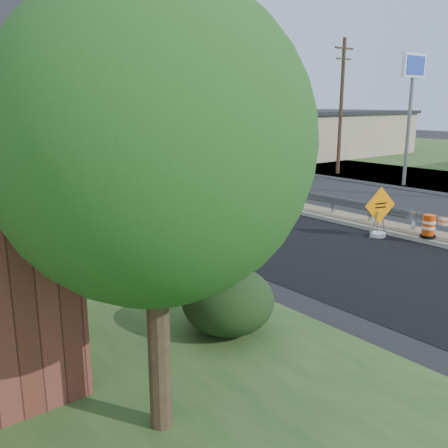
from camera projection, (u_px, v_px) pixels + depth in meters
ground at (333, 217)px, 22.62m from camera, size 140.00×140.00×0.00m
milled_overlay at (138, 197)px, 27.54m from camera, size 7.20×120.00×0.01m
median at (223, 191)px, 28.67m from camera, size 1.60×55.00×0.23m
guardrail at (212, 178)px, 29.28m from camera, size 0.10×46.15×0.72m
retail_building_near at (312, 132)px, 50.01m from camera, size 18.50×12.50×4.27m
pylon_sign_south at (413, 78)px, 29.72m from camera, size 2.20×0.30×7.90m
pylon_sign_mid at (264, 84)px, 39.58m from camera, size 2.20×0.30×7.90m
pylon_sign_north at (169, 88)px, 50.21m from camera, size 2.20×0.30×7.90m
utility_pole_smid at (341, 104)px, 35.25m from camera, size 1.90×0.26×9.40m
utility_pole_nmid at (213, 104)px, 46.63m from camera, size 1.90×0.26×9.40m
utility_pole_north at (134, 103)px, 58.01m from camera, size 1.90×0.26×9.40m
hedge_south at (228, 300)px, 11.22m from camera, size 2.09×2.09×1.52m
hedge_mid at (94, 246)px, 15.47m from camera, size 2.09×2.09×1.52m
hedge_north at (43, 211)px, 20.32m from camera, size 2.09×2.09×1.52m
tree_near_green at (152, 143)px, 6.98m from camera, size 4.62×4.62×6.86m
tree_far_yellow at (256, 106)px, 63.10m from camera, size 4.62×4.62×6.86m
caution_sign at (379, 224)px, 19.24m from camera, size 1.39×0.59×1.96m
barrel_median_near at (429, 226)px, 18.41m from camera, size 0.57×0.57×0.83m
barrel_median_mid at (216, 179)px, 29.88m from camera, size 0.57×0.57×0.83m
barrel_median_far at (126, 162)px, 37.70m from camera, size 0.65×0.65×0.95m
barrel_shoulder_near at (269, 165)px, 37.51m from camera, size 0.65×0.65×0.95m
barrel_shoulder_mid at (206, 161)px, 41.25m from camera, size 0.53×0.53×0.78m
barrel_shoulder_far at (173, 151)px, 48.45m from camera, size 0.66×0.66×0.97m
car_silver at (222, 172)px, 31.35m from camera, size 2.19×4.97×1.66m
car_dark_mid at (149, 151)px, 46.25m from camera, size 1.72×4.23×1.36m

